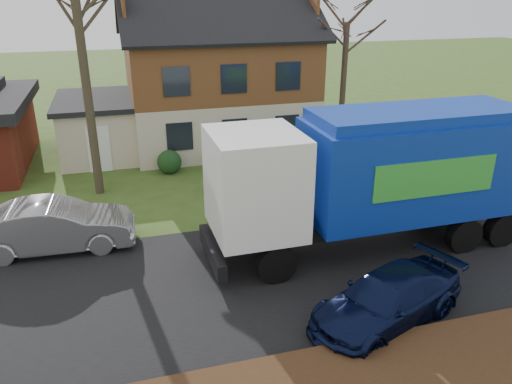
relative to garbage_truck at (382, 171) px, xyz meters
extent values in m
plane|color=#354F1A|center=(-4.43, -0.92, -2.57)|extent=(120.00, 120.00, 0.00)
cube|color=black|center=(-4.43, -0.92, -2.56)|extent=(80.00, 7.00, 0.02)
cube|color=beige|center=(-2.43, 13.08, -1.22)|extent=(9.00, 7.50, 2.70)
cube|color=#502E17|center=(-2.43, 13.08, 1.53)|extent=(9.00, 7.50, 2.80)
cube|color=beige|center=(-8.63, 12.58, -1.27)|extent=(3.50, 5.50, 2.60)
cube|color=black|center=(-8.63, 12.58, 0.15)|extent=(3.90, 5.90, 0.24)
cylinder|color=black|center=(-3.80, -1.19, -2.00)|extent=(1.15, 0.39, 1.15)
cylinder|color=black|center=(-3.81, 1.13, -2.00)|extent=(1.15, 0.39, 1.15)
cylinder|color=black|center=(2.49, -1.14, -2.00)|extent=(1.15, 0.39, 1.15)
cylinder|color=black|center=(2.47, 1.18, -2.00)|extent=(1.15, 0.39, 1.15)
cylinder|color=black|center=(3.92, -1.13, -2.00)|extent=(1.15, 0.39, 1.15)
cylinder|color=black|center=(3.90, 1.19, -2.00)|extent=(1.15, 0.39, 1.15)
cube|color=black|center=(0.05, 0.00, -1.64)|extent=(9.49, 1.39, 0.39)
cube|color=white|center=(-4.08, -0.03, 0.07)|extent=(2.56, 2.77, 2.98)
cube|color=black|center=(-5.29, -0.04, 0.24)|extent=(0.11, 2.43, 0.99)
cube|color=black|center=(-5.40, -0.04, -1.97)|extent=(0.30, 2.76, 0.50)
cube|color=#0C2D97|center=(1.10, 0.01, 0.07)|extent=(6.97, 2.81, 2.98)
cube|color=#0C2D97|center=(1.10, 0.01, 1.73)|extent=(6.63, 2.47, 0.33)
cube|color=#0C2D97|center=(4.68, 0.03, -0.04)|extent=(0.41, 2.81, 3.20)
cube|color=green|center=(0.95, -1.39, 0.18)|extent=(3.97, 0.07, 1.10)
cube|color=green|center=(0.92, 1.41, 0.18)|extent=(3.97, 0.07, 1.10)
imported|color=#95969C|center=(-9.98, 2.59, -1.76)|extent=(4.99, 1.93, 1.62)
imported|color=black|center=(-1.69, -3.72, -1.93)|extent=(4.82, 3.27, 1.30)
cylinder|color=#3B3223|center=(-8.70, 7.17, 1.52)|extent=(0.34, 0.34, 8.19)
cylinder|color=#3E2F25|center=(3.33, 9.96, 0.58)|extent=(0.29, 0.29, 6.30)
cylinder|color=#3D2C24|center=(-1.99, 22.34, 1.73)|extent=(0.33, 0.33, 8.61)
camera|label=1|loc=(-7.74, -12.88, 5.31)|focal=35.00mm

